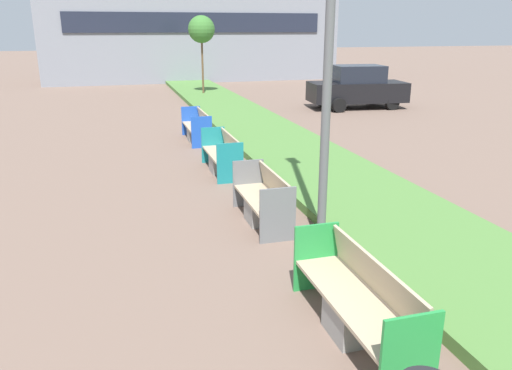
{
  "coord_description": "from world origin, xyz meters",
  "views": [
    {
      "loc": [
        -1.56,
        2.95,
        3.41
      ],
      "look_at": [
        0.9,
        11.5,
        0.6
      ],
      "focal_mm": 35.0,
      "sensor_mm": 36.0,
      "label": 1
    }
  ],
  "objects": [
    {
      "name": "planter_grass_strip",
      "position": [
        3.2,
        12.0,
        0.09
      ],
      "size": [
        2.8,
        120.0,
        0.18
      ],
      "color": "#4C7A38",
      "rests_on": "ground"
    },
    {
      "name": "building_backdrop",
      "position": [
        4.0,
        38.06,
        3.39
      ],
      "size": [
        19.2,
        5.1,
        6.78
      ],
      "color": "gray",
      "rests_on": "ground"
    },
    {
      "name": "bench_green_frame",
      "position": [
        0.94,
        7.45,
        0.37
      ],
      "size": [
        0.65,
        2.3,
        0.94
      ],
      "color": "gray",
      "rests_on": "ground"
    },
    {
      "name": "bench_grey_frame",
      "position": [
        0.94,
        11.13,
        0.36
      ],
      "size": [
        0.65,
        1.9,
        0.94
      ],
      "color": "gray",
      "rests_on": "ground"
    },
    {
      "name": "bench_teal_frame",
      "position": [
        0.94,
        14.61,
        0.37
      ],
      "size": [
        0.65,
        2.0,
        0.94
      ],
      "color": "gray",
      "rests_on": "ground"
    },
    {
      "name": "bench_blue_frame",
      "position": [
        0.94,
        18.31,
        0.37
      ],
      "size": [
        0.65,
        2.07,
        0.94
      ],
      "color": "gray",
      "rests_on": "ground"
    },
    {
      "name": "sapling_tree_far",
      "position": [
        3.03,
        28.83,
        3.32
      ],
      "size": [
        1.34,
        1.34,
        4.02
      ],
      "color": "brown",
      "rests_on": "ground"
    },
    {
      "name": "parked_car_distant",
      "position": [
        8.86,
        23.06,
        0.91
      ],
      "size": [
        4.37,
        2.22,
        1.86
      ],
      "rotation": [
        0.0,
        0.0,
        -0.11
      ],
      "color": "black",
      "rests_on": "ground"
    }
  ]
}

